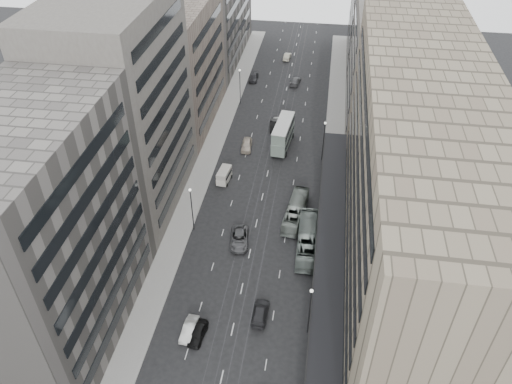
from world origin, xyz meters
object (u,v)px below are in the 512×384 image
Objects in this scene: bus_near at (307,239)px; bus_far at (296,211)px; panel_van at (224,175)px; sedan_0 at (198,333)px; sedan_1 at (189,329)px; sedan_2 at (239,238)px; double_decker at (283,134)px.

bus_far is (-2.35, 6.63, -0.19)m from bus_near.
bus_near is 21.71m from panel_van.
panel_van reaches higher than sedan_0.
sedan_1 is at bearing 71.77° from bus_far.
bus_far is 2.56× the size of panel_van.
bus_near reaches higher than sedan_2.
panel_van is at bearing -43.45° from bus_near.
bus_far is 1.08× the size of double_decker.
sedan_0 is (-10.32, -25.03, -0.77)m from bus_far.
panel_van is 0.97× the size of sedan_1.
double_decker is at bearing 89.49° from sedan_0.
bus_near is at bearing 116.41° from bus_far.
panel_van is at bearing -118.98° from double_decker.
panel_van is at bearing -23.98° from bus_far.
bus_near is 2.82× the size of sedan_0.
bus_near reaches higher than sedan_1.
bus_near is 7.04m from bus_far.
sedan_1 is 0.74× the size of sedan_2.
bus_near reaches higher than panel_van.
bus_far reaches higher than sedan_0.
bus_far is 15.82m from panel_van.
double_decker is at bearing 61.71° from panel_van.
panel_van is (-13.58, 8.12, -0.10)m from bus_far.
bus_far reaches higher than sedan_2.
bus_far reaches higher than panel_van.
panel_van reaches higher than sedan_1.
bus_far is 27.09m from sedan_0.
bus_near is at bearing -5.14° from sedan_2.
sedan_0 is at bearing -77.95° from panel_van.
sedan_1 is at bearing 168.29° from sedan_0.
sedan_1 is at bearing -80.03° from panel_van.
sedan_1 is (-7.15, -45.97, -2.18)m from double_decker.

